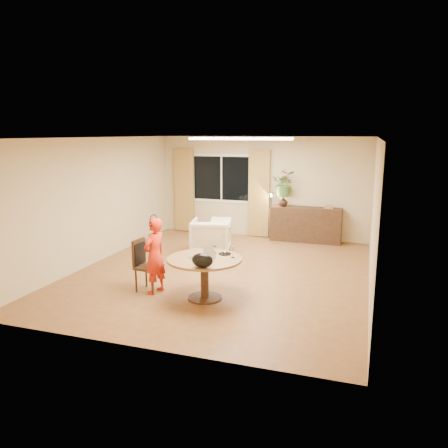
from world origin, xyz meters
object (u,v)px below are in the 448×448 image
Objects in this scene: dining_table at (205,267)px; sideboard at (306,225)px; dining_chair at (149,265)px; child at (155,256)px; armchair at (211,237)px.

sideboard is at bearing 76.89° from dining_table.
dining_table is at bearing -103.11° from sideboard.
dining_chair is at bearing 176.92° from dining_table.
child is (-0.90, 0.01, 0.10)m from dining_table.
dining_table is at bearing 95.40° from armchair.
dining_chair is (-1.05, 0.06, -0.10)m from dining_table.
sideboard is (1.88, 1.80, 0.04)m from armchair.
dining_table is at bearing 102.58° from child.
sideboard is (1.93, 4.42, -0.22)m from child.
armchair is at bearing 89.39° from dining_chair.
armchair is at bearing -136.21° from sideboard.
child is 2.64m from armchair.
dining_chair is 1.04× the size of armchair.
dining_table is 1.06m from dining_chair.
dining_chair is at bearing 73.03° from armchair.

